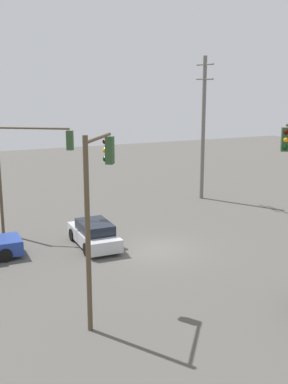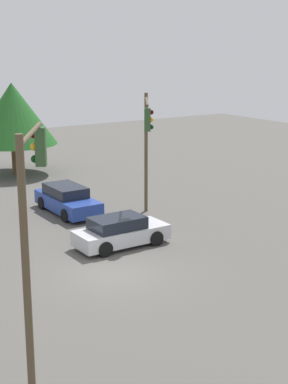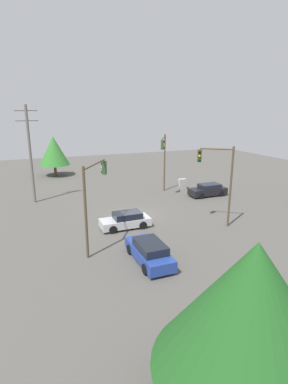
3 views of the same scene
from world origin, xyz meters
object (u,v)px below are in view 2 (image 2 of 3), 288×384
Objects in this scene: sedan_blue at (67,200)px; traffic_signal_main at (32,218)px; sedan_silver at (120,232)px; traffic_signal_aux at (147,136)px.

traffic_signal_main reaches higher than sedan_blue.
sedan_silver is 0.67× the size of traffic_signal_aux.
sedan_blue is 0.68× the size of traffic_signal_main.
sedan_blue is 17.40m from traffic_signal_main.
traffic_signal_aux is at bearing 128.47° from sedan_blue.
sedan_blue is at bearing 176.06° from sedan_silver.
sedan_blue is at bearing 1.76° from traffic_signal_main.
traffic_signal_aux is (-10.88, -11.36, -0.35)m from traffic_signal_main.
traffic_signal_aux is (-2.78, 3.50, 3.68)m from sedan_blue.
traffic_signal_aux reaches higher than sedan_blue.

